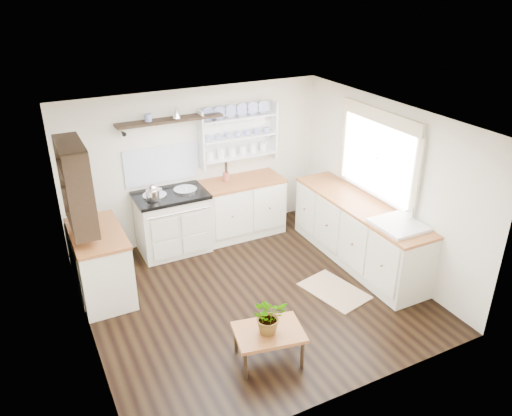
{
  "coord_description": "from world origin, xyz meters",
  "views": [
    {
      "loc": [
        -2.37,
        -4.77,
        3.79
      ],
      "look_at": [
        0.16,
        0.25,
        1.1
      ],
      "focal_mm": 35.0,
      "sensor_mm": 36.0,
      "label": 1
    }
  ],
  "objects": [
    {
      "name": "floor_rug",
      "position": [
        0.97,
        -0.41,
        0.01
      ],
      "size": [
        0.72,
        0.95,
        0.02
      ],
      "primitive_type": "cube",
      "rotation": [
        0.0,
        0.0,
        0.22
      ],
      "color": "#84644C",
      "rests_on": "floor"
    },
    {
      "name": "high_shelf",
      "position": [
        -0.4,
        1.78,
        1.91
      ],
      "size": [
        1.5,
        0.29,
        0.16
      ],
      "color": "black",
      "rests_on": "wall_back"
    },
    {
      "name": "ceiling",
      "position": [
        0.0,
        0.0,
        2.3
      ],
      "size": [
        4.0,
        3.8,
        0.01
      ],
      "primitive_type": "cube",
      "color": "white",
      "rests_on": "wall_back"
    },
    {
      "name": "kettle",
      "position": [
        -0.82,
        1.45,
        1.04
      ],
      "size": [
        0.18,
        0.18,
        0.22
      ],
      "primitive_type": null,
      "color": "silver",
      "rests_on": "aga_cooker"
    },
    {
      "name": "plate_rack",
      "position": [
        0.65,
        1.86,
        1.56
      ],
      "size": [
        1.2,
        0.22,
        0.9
      ],
      "color": "white",
      "rests_on": "wall_back"
    },
    {
      "name": "aga_cooker",
      "position": [
        -0.54,
        1.57,
        0.47
      ],
      "size": [
        1.02,
        0.71,
        0.95
      ],
      "color": "beige",
      "rests_on": "floor"
    },
    {
      "name": "potted_plant",
      "position": [
        -0.39,
        -1.13,
        0.58
      ],
      "size": [
        0.38,
        0.34,
        0.4
      ],
      "primitive_type": "imported",
      "rotation": [
        0.0,
        0.0,
        -0.07
      ],
      "color": "#3F7233",
      "rests_on": "center_table"
    },
    {
      "name": "center_table",
      "position": [
        -0.39,
        -1.13,
        0.34
      ],
      "size": [
        0.8,
        0.64,
        0.39
      ],
      "rotation": [
        0.0,
        0.0,
        -0.2
      ],
      "color": "brown",
      "rests_on": "floor"
    },
    {
      "name": "left_shelving",
      "position": [
        -1.84,
        0.9,
        1.55
      ],
      "size": [
        0.28,
        0.8,
        1.05
      ],
      "primitive_type": "cube",
      "color": "black",
      "rests_on": "wall_left"
    },
    {
      "name": "belfast_sink",
      "position": [
        1.7,
        -0.65,
        0.8
      ],
      "size": [
        0.55,
        0.6,
        0.45
      ],
      "color": "white",
      "rests_on": "right_cabinets"
    },
    {
      "name": "right_cabinets",
      "position": [
        1.7,
        0.1,
        0.46
      ],
      "size": [
        0.62,
        2.43,
        0.9
      ],
      "color": "beige",
      "rests_on": "floor"
    },
    {
      "name": "left_cabinets",
      "position": [
        -1.7,
        0.9,
        0.46
      ],
      "size": [
        0.62,
        1.13,
        0.9
      ],
      "color": "beige",
      "rests_on": "floor"
    },
    {
      "name": "window",
      "position": [
        1.95,
        0.15,
        1.56
      ],
      "size": [
        0.08,
        1.55,
        1.22
      ],
      "color": "white",
      "rests_on": "wall_right"
    },
    {
      "name": "wall_back",
      "position": [
        0.0,
        1.9,
        1.15
      ],
      "size": [
        4.0,
        0.02,
        2.3
      ],
      "primitive_type": "cube",
      "color": "silver",
      "rests_on": "ground"
    },
    {
      "name": "wall_left",
      "position": [
        -2.0,
        0.0,
        1.15
      ],
      "size": [
        0.02,
        3.8,
        2.3
      ],
      "primitive_type": "cube",
      "color": "silver",
      "rests_on": "ground"
    },
    {
      "name": "wall_right",
      "position": [
        2.0,
        0.0,
        1.15
      ],
      "size": [
        0.02,
        3.8,
        2.3
      ],
      "primitive_type": "cube",
      "color": "silver",
      "rests_on": "ground"
    },
    {
      "name": "back_cabinets",
      "position": [
        0.6,
        1.6,
        0.46
      ],
      "size": [
        1.27,
        0.63,
        0.9
      ],
      "color": "beige",
      "rests_on": "floor"
    },
    {
      "name": "utensil_crock",
      "position": [
        0.38,
        1.68,
        0.97
      ],
      "size": [
        0.1,
        0.1,
        0.12
      ],
      "primitive_type": "cylinder",
      "color": "#A64D3C",
      "rests_on": "back_cabinets"
    },
    {
      "name": "floor",
      "position": [
        0.0,
        0.0,
        0.0
      ],
      "size": [
        4.0,
        3.8,
        0.01
      ],
      "primitive_type": "cube",
      "color": "black",
      "rests_on": "ground"
    }
  ]
}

